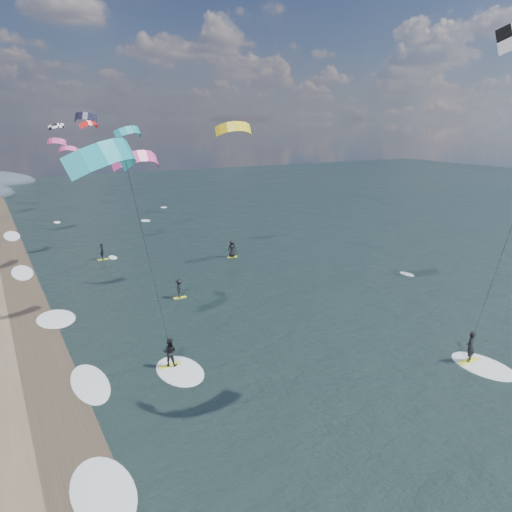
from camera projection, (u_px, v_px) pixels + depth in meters
ground at (420, 487)px, 20.26m from camera, size 260.00×260.00×0.00m
wet_sand_strip at (69, 442)px, 23.10m from camera, size 3.00×240.00×0.00m
kitesurfer_near_b at (144, 234)px, 22.95m from camera, size 7.06×9.27×14.28m
far_kitesurfers at (187, 263)px, 48.65m from camera, size 13.60×16.10×1.85m
bg_kite_field at (100, 138)px, 61.43m from camera, size 12.50×66.70×6.92m
shoreline_surf at (78, 389)px, 27.67m from camera, size 2.40×79.40×0.11m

